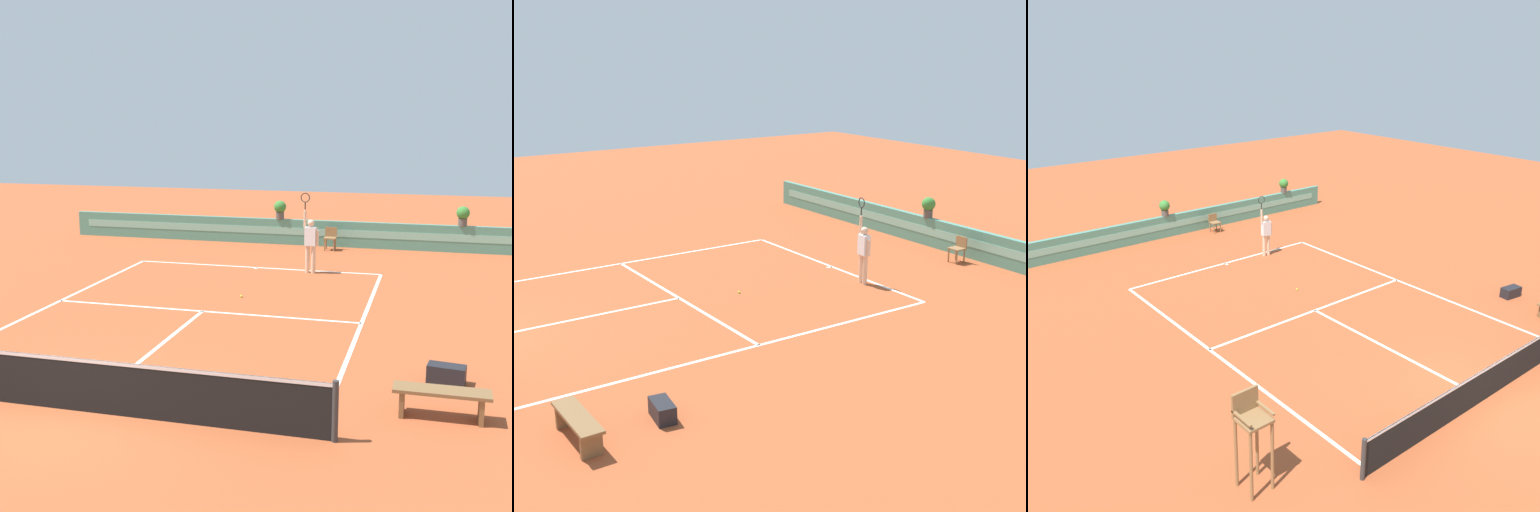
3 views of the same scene
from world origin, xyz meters
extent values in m
plane|color=#A84C28|center=(0.00, 6.00, 0.00)|extent=(60.00, 60.00, 0.00)
cube|color=white|center=(0.00, 11.89, 0.00)|extent=(8.22, 0.10, 0.01)
cube|color=white|center=(0.00, 6.40, 0.00)|extent=(8.22, 0.10, 0.01)
cube|color=white|center=(0.00, 3.20, 0.00)|extent=(0.10, 6.40, 0.01)
cube|color=white|center=(-4.11, 5.95, 0.00)|extent=(0.10, 11.89, 0.01)
cube|color=white|center=(4.11, 5.95, 0.00)|extent=(0.10, 11.89, 0.01)
cube|color=white|center=(0.00, 11.79, 0.00)|extent=(0.10, 0.20, 0.01)
cube|color=#4C8E7A|center=(0.00, 16.39, 0.50)|extent=(18.00, 0.20, 1.00)
cube|color=#7ABCA8|center=(0.00, 16.29, 0.55)|extent=(17.10, 0.01, 0.28)
cylinder|color=olive|center=(1.71, 15.41, 0.23)|extent=(0.05, 0.05, 0.45)
cylinder|color=olive|center=(2.06, 15.41, 0.23)|extent=(0.05, 0.05, 0.45)
cylinder|color=olive|center=(1.71, 15.77, 0.23)|extent=(0.05, 0.05, 0.45)
cylinder|color=olive|center=(2.06, 15.77, 0.23)|extent=(0.05, 0.05, 0.45)
cube|color=olive|center=(1.88, 15.59, 0.47)|extent=(0.44, 0.44, 0.04)
cube|color=olive|center=(1.88, 15.79, 0.67)|extent=(0.44, 0.04, 0.36)
cube|color=brown|center=(5.35, 1.30, 0.23)|extent=(0.08, 0.40, 0.45)
cube|color=brown|center=(6.63, 1.30, 0.23)|extent=(0.08, 0.40, 0.45)
cube|color=brown|center=(5.99, 1.30, 0.48)|extent=(1.60, 0.44, 0.06)
cube|color=black|center=(6.09, 2.92, 0.18)|extent=(0.74, 0.46, 0.36)
cylinder|color=beige|center=(1.97, 11.56, 0.45)|extent=(0.14, 0.14, 0.90)
cylinder|color=beige|center=(1.77, 11.59, 0.45)|extent=(0.14, 0.14, 0.90)
cube|color=white|center=(1.87, 11.58, 1.20)|extent=(0.38, 0.26, 0.60)
sphere|color=beige|center=(1.87, 11.58, 1.63)|extent=(0.22, 0.22, 0.22)
cylinder|color=beige|center=(1.67, 11.60, 1.75)|extent=(0.09, 0.09, 0.55)
cylinder|color=black|center=(1.67, 11.60, 2.17)|extent=(0.04, 0.04, 0.24)
torus|color=#262626|center=(1.67, 11.60, 2.43)|extent=(0.31, 0.07, 0.31)
cylinder|color=beige|center=(2.09, 11.55, 1.15)|extent=(0.09, 0.09, 0.50)
sphere|color=#CCE033|center=(0.58, 8.03, 0.03)|extent=(0.07, 0.07, 0.07)
cylinder|color=#514C47|center=(-0.25, 16.39, 1.14)|extent=(0.32, 0.32, 0.28)
sphere|color=#387F33|center=(-0.25, 16.39, 1.48)|extent=(0.48, 0.48, 0.48)
camera|label=1|loc=(5.80, -9.92, 4.94)|focal=48.50mm
camera|label=2|loc=(17.80, -2.51, 6.89)|focal=52.01mm
camera|label=3|loc=(-11.35, -6.10, 8.33)|focal=39.36mm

